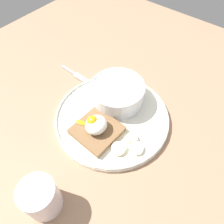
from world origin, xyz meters
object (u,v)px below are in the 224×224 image
(poached_egg, at_px, (95,124))
(banana_slice_left, at_px, (118,149))
(oatmeal_bowl, at_px, (118,93))
(banana_slice_back, at_px, (136,149))
(coffee_mug, at_px, (41,198))
(toast_slice, at_px, (96,130))
(knife, at_px, (77,75))
(banana_slice_front, at_px, (132,138))

(poached_egg, relative_size, banana_slice_left, 2.21)
(oatmeal_bowl, height_order, banana_slice_back, oatmeal_bowl)
(banana_slice_back, bearing_deg, coffee_mug, 160.19)
(poached_egg, height_order, banana_slice_back, poached_egg)
(banana_slice_back, bearing_deg, toast_slice, 100.69)
(toast_slice, xyz_separation_m, banana_slice_left, (-0.01, -0.07, -0.00))
(poached_egg, height_order, knife, poached_egg)
(oatmeal_bowl, distance_m, toast_slice, 0.12)
(banana_slice_front, height_order, coffee_mug, coffee_mug)
(oatmeal_bowl, bearing_deg, banana_slice_left, -141.60)
(banana_slice_front, bearing_deg, knife, 72.96)
(banana_slice_front, xyz_separation_m, coffee_mug, (-0.23, 0.05, 0.03))
(banana_slice_back, bearing_deg, banana_slice_front, 54.46)
(toast_slice, distance_m, coffee_mug, 0.20)
(toast_slice, distance_m, poached_egg, 0.02)
(coffee_mug, xyz_separation_m, knife, (0.31, 0.22, -0.04))
(oatmeal_bowl, distance_m, poached_egg, 0.12)
(banana_slice_front, relative_size, banana_slice_left, 0.88)
(oatmeal_bowl, relative_size, coffee_mug, 1.69)
(toast_slice, relative_size, knife, 0.86)
(toast_slice, height_order, banana_slice_back, toast_slice)
(oatmeal_bowl, height_order, knife, oatmeal_bowl)
(knife, bearing_deg, oatmeal_bowl, -91.57)
(banana_slice_front, bearing_deg, oatmeal_bowl, 53.28)
(toast_slice, bearing_deg, banana_slice_left, -94.79)
(knife, bearing_deg, coffee_mug, -145.33)
(coffee_mug, distance_m, knife, 0.38)
(knife, bearing_deg, banana_slice_left, -115.78)
(oatmeal_bowl, bearing_deg, poached_egg, -169.95)
(poached_egg, height_order, banana_slice_left, poached_egg)
(toast_slice, height_order, knife, toast_slice)
(knife, bearing_deg, poached_egg, -123.01)
(oatmeal_bowl, xyz_separation_m, toast_slice, (-0.12, -0.02, -0.02))
(banana_slice_front, relative_size, banana_slice_back, 0.69)
(banana_slice_left, bearing_deg, coffee_mug, 166.62)
(banana_slice_left, height_order, coffee_mug, coffee_mug)
(banana_slice_front, height_order, banana_slice_left, banana_slice_left)
(poached_egg, xyz_separation_m, banana_slice_left, (-0.01, -0.08, -0.03))
(banana_slice_left, xyz_separation_m, coffee_mug, (-0.19, 0.04, 0.03))
(banana_slice_back, bearing_deg, poached_egg, 100.77)
(banana_slice_front, height_order, knife, banana_slice_front)
(oatmeal_bowl, height_order, coffee_mug, coffee_mug)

